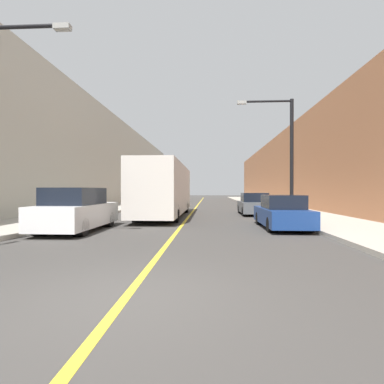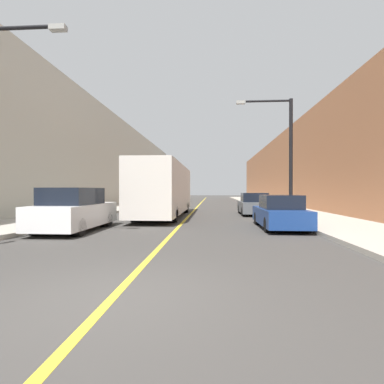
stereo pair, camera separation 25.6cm
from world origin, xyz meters
name	(u,v)px [view 2 (the right image)]	position (x,y,z in m)	size (l,w,h in m)	color
ground_plane	(113,298)	(0.00, 0.00, 0.00)	(200.00, 200.00, 0.00)	#3F3D3A
sidewalk_left	(135,204)	(-7.52, 30.00, 0.08)	(3.94, 72.00, 0.16)	#B2AA9E
sidewalk_right	(265,204)	(7.52, 30.00, 0.08)	(3.94, 72.00, 0.16)	#B2AA9E
building_row_left	(102,161)	(-11.49, 30.00, 5.20)	(4.00, 72.00, 10.40)	#B7B2A3
building_row_right	(300,169)	(11.49, 30.00, 4.16)	(4.00, 72.00, 8.32)	#B2724C
road_center_line	(199,205)	(0.00, 30.00, 0.00)	(0.16, 72.00, 0.01)	gold
bus	(165,189)	(-1.53, 14.59, 1.77)	(2.46, 11.23, 3.31)	silver
parked_suv_left	(75,211)	(-4.18, 7.52, 0.84)	(1.95, 4.81, 1.80)	silver
car_right_near	(280,213)	(4.55, 8.90, 0.67)	(1.78, 4.51, 1.49)	navy
car_right_mid	(254,205)	(4.42, 16.34, 0.68)	(1.89, 4.31, 1.52)	#51565B
street_lamp_right	(285,148)	(5.52, 12.11, 4.01)	(3.08, 0.24, 6.55)	black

